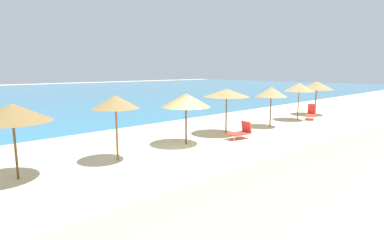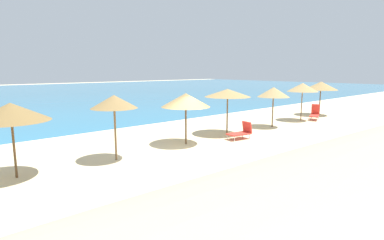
{
  "view_description": "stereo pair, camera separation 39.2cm",
  "coord_description": "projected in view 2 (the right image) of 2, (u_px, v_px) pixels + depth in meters",
  "views": [
    {
      "loc": [
        -9.52,
        -9.83,
        3.74
      ],
      "look_at": [
        1.2,
        1.59,
        1.18
      ],
      "focal_mm": 28.89,
      "sensor_mm": 36.0,
      "label": 1
    },
    {
      "loc": [
        -9.23,
        -10.1,
        3.74
      ],
      "look_at": [
        1.2,
        1.59,
        1.18
      ],
      "focal_mm": 28.89,
      "sensor_mm": 36.0,
      "label": 2
    }
  ],
  "objects": [
    {
      "name": "ground_plane",
      "position": [
        196.0,
        152.0,
        14.1
      ],
      "size": [
        160.0,
        160.0,
        0.0
      ],
      "primitive_type": "plane",
      "color": "beige"
    },
    {
      "name": "beach_umbrella_2",
      "position": [
        11.0,
        112.0,
        10.44
      ],
      "size": [
        2.54,
        2.54,
        2.64
      ],
      "color": "brown",
      "rests_on": "ground_plane"
    },
    {
      "name": "lounge_chair_2",
      "position": [
        241.0,
        132.0,
        16.82
      ],
      "size": [
        1.4,
        0.87,
        0.92
      ],
      "rotation": [
        0.0,
        0.0,
        1.42
      ],
      "color": "red",
      "rests_on": "ground_plane"
    },
    {
      "name": "beach_umbrella_7",
      "position": [
        303.0,
        87.0,
        22.65
      ],
      "size": [
        2.24,
        2.24,
        2.77
      ],
      "color": "brown",
      "rests_on": "ground_plane"
    },
    {
      "name": "beach_umbrella_6",
      "position": [
        274.0,
        92.0,
        20.01
      ],
      "size": [
        2.07,
        2.07,
        2.63
      ],
      "color": "brown",
      "rests_on": "ground_plane"
    },
    {
      "name": "beach_umbrella_5",
      "position": [
        228.0,
        93.0,
        17.79
      ],
      "size": [
        2.67,
        2.67,
        2.64
      ],
      "color": "brown",
      "rests_on": "ground_plane"
    },
    {
      "name": "beach_umbrella_8",
      "position": [
        321.0,
        86.0,
        25.31
      ],
      "size": [
        2.67,
        2.67,
        2.78
      ],
      "color": "brown",
      "rests_on": "ground_plane"
    },
    {
      "name": "sea_water",
      "position": [
        2.0,
        96.0,
        44.76
      ],
      "size": [
        160.0,
        68.08,
        0.01
      ],
      "primitive_type": "cube",
      "color": "teal",
      "rests_on": "ground_plane"
    },
    {
      "name": "beach_umbrella_4",
      "position": [
        186.0,
        100.0,
        15.34
      ],
      "size": [
        2.46,
        2.46,
        2.59
      ],
      "color": "brown",
      "rests_on": "ground_plane"
    },
    {
      "name": "beach_umbrella_3",
      "position": [
        114.0,
        102.0,
        12.56
      ],
      "size": [
        1.91,
        1.91,
        2.72
      ],
      "color": "brown",
      "rests_on": "ground_plane"
    },
    {
      "name": "lounge_chair_1",
      "position": [
        315.0,
        114.0,
        23.3
      ],
      "size": [
        1.56,
        1.09,
        1.14
      ],
      "rotation": [
        0.0,
        0.0,
        1.95
      ],
      "color": "red",
      "rests_on": "ground_plane"
    }
  ]
}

